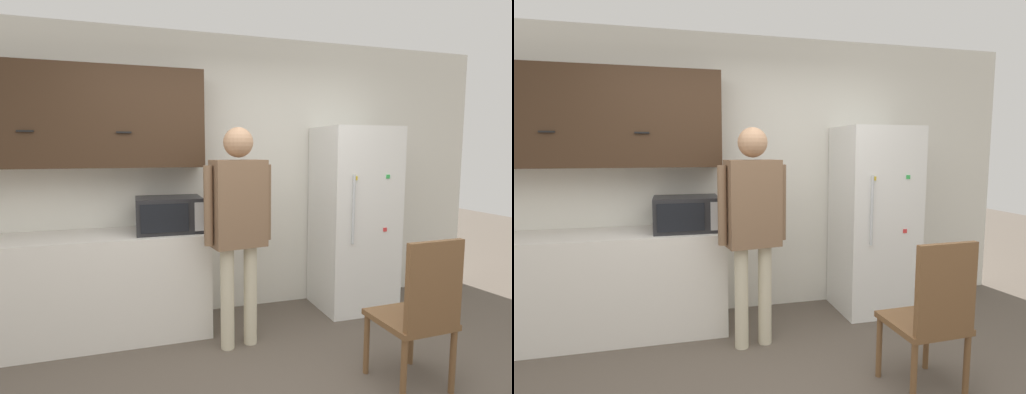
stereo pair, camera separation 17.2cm
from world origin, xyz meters
The scene contains 7 objects.
back_wall centered at (0.00, 1.99, 1.35)m, with size 6.00×0.06×2.70m.
counter centered at (-1.17, 1.65, 0.45)m, with size 2.07×0.63×0.90m.
upper_cabinets centered at (-1.17, 1.79, 1.87)m, with size 2.07×0.37×0.84m.
microwave centered at (-0.46, 1.62, 1.05)m, with size 0.55×0.41×0.30m.
person centered at (0.05, 1.16, 1.09)m, with size 0.57×0.28×1.78m.
refrigerator centered at (1.37, 1.64, 0.91)m, with size 0.72×0.65×1.83m.
chair centered at (1.02, 0.21, 0.56)m, with size 0.47×0.47×1.04m.
Camera 2 is at (-0.57, -1.92, 1.59)m, focal length 28.00 mm.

